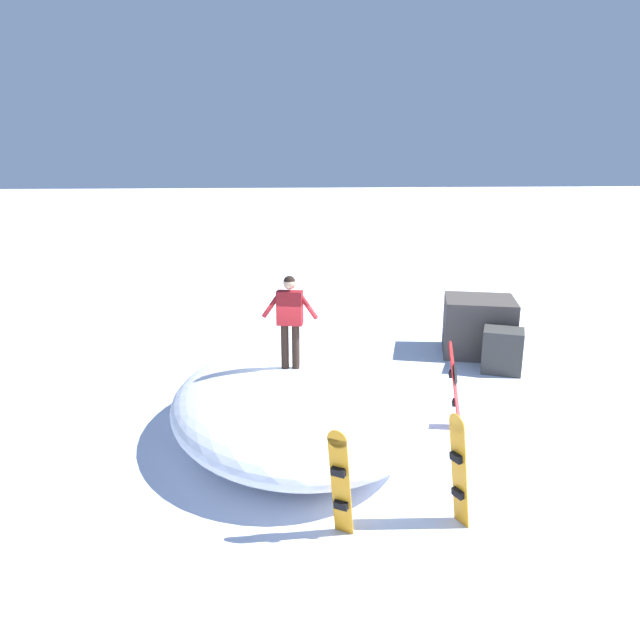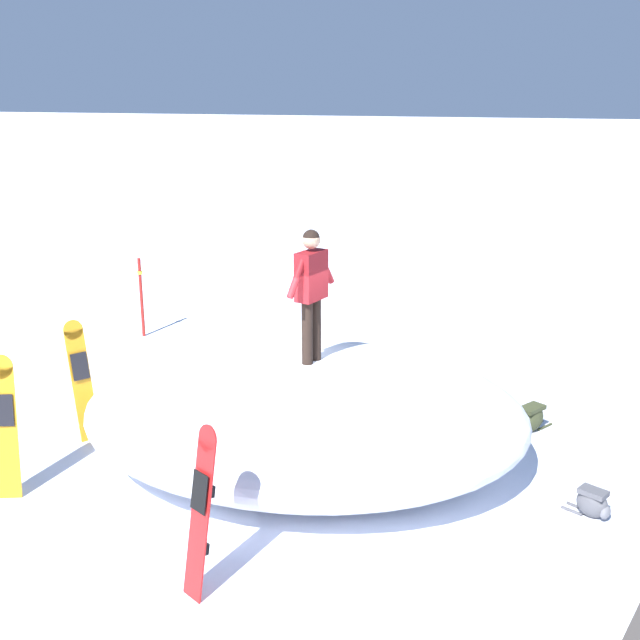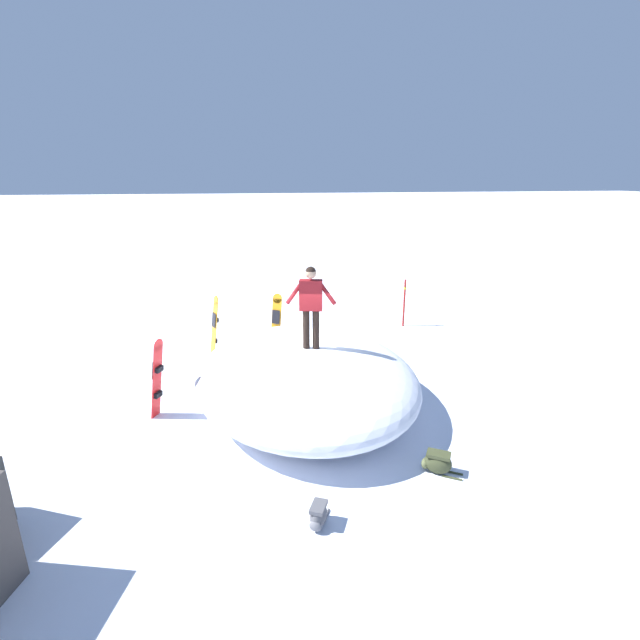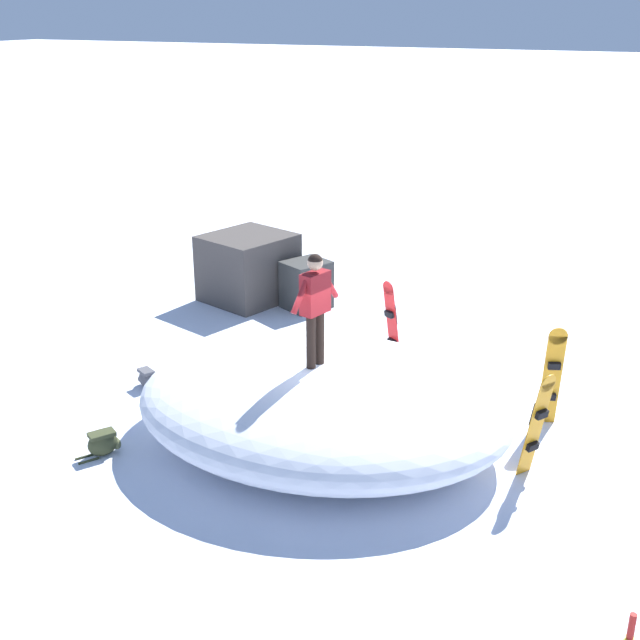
{
  "view_description": "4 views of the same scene",
  "coord_description": "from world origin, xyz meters",
  "views": [
    {
      "loc": [
        9.39,
        -1.27,
        4.91
      ],
      "look_at": [
        -0.15,
        -0.14,
        2.29
      ],
      "focal_mm": 32.03,
      "sensor_mm": 36.0,
      "label": 1
    },
    {
      "loc": [
        -3.47,
        8.33,
        4.71
      ],
      "look_at": [
        -0.78,
        0.05,
        2.1
      ],
      "focal_mm": 43.9,
      "sensor_mm": 36.0,
      "label": 2
    },
    {
      "loc": [
        -9.2,
        0.83,
        4.75
      ],
      "look_at": [
        0.12,
        -0.94,
        1.74
      ],
      "focal_mm": 25.69,
      "sensor_mm": 36.0,
      "label": 3
    },
    {
      "loc": [
        4.28,
        -10.52,
        6.29
      ],
      "look_at": [
        -0.61,
        -0.13,
        1.83
      ],
      "focal_mm": 45.56,
      "sensor_mm": 36.0,
      "label": 4
    }
  ],
  "objects": [
    {
      "name": "backpack_far",
      "position": [
        -3.98,
        -0.14,
        0.17
      ],
      "size": [
        0.56,
        0.41,
        0.34
      ],
      "color": "#4C4C51",
      "rests_on": "ground"
    },
    {
      "name": "snow_mound",
      "position": [
        -0.37,
        -0.53,
        0.66
      ],
      "size": [
        6.19,
        5.14,
        1.32
      ],
      "primitive_type": "ellipsoid",
      "rotation": [
        0.0,
        0.0,
        0.1
      ],
      "color": "silver",
      "rests_on": "ground"
    },
    {
      "name": "snowboarder_standing",
      "position": [
        -0.44,
        -0.64,
        2.34
      ],
      "size": [
        0.33,
        1.02,
        1.71
      ],
      "color": "black",
      "rests_on": "snow_mound"
    },
    {
      "name": "snowboard_secondary_upright",
      "position": [
        -0.39,
        2.47,
        0.89
      ],
      "size": [
        0.38,
        0.4,
        1.72
      ],
      "color": "red",
      "rests_on": "ground"
    },
    {
      "name": "backpack_near",
      "position": [
        -3.16,
        -2.3,
        0.2
      ],
      "size": [
        0.53,
        0.68,
        0.38
      ],
      "color": "#383D23",
      "rests_on": "ground"
    },
    {
      "name": "rock_outcrop",
      "position": [
        -4.44,
        4.66,
        0.72
      ],
      "size": [
        3.06,
        2.2,
        1.5
      ],
      "color": "#3B3B39",
      "rests_on": "ground"
    },
    {
      "name": "ground",
      "position": [
        0.0,
        0.0,
        0.0
      ],
      "size": [
        240.0,
        240.0,
        0.0
      ],
      "primitive_type": "plane",
      "color": "white"
    },
    {
      "name": "snowboard_primary_upright",
      "position": [
        2.67,
        1.44,
        0.9
      ],
      "size": [
        0.36,
        0.34,
        1.73
      ],
      "color": "orange",
      "rests_on": "ground"
    },
    {
      "name": "snowboard_tertiary_upright",
      "position": [
        2.76,
        -0.21,
        0.86
      ],
      "size": [
        0.42,
        0.4,
        1.67
      ],
      "color": "orange",
      "rests_on": "ground"
    }
  ]
}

